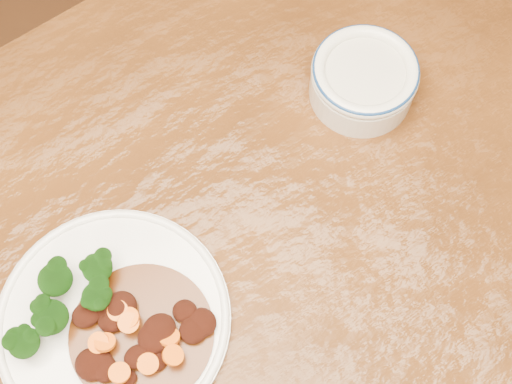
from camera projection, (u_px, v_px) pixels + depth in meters
dining_table at (183, 331)px, 0.89m from camera, size 1.58×1.04×0.75m
dinner_plate at (113, 320)px, 0.81m from camera, size 0.27×0.27×0.02m
broccoli_florets at (63, 301)px, 0.79m from camera, size 0.14×0.08×0.04m
mince_stew at (137, 334)px, 0.79m from camera, size 0.16×0.16×0.03m
dip_bowl at (363, 79)px, 0.91m from camera, size 0.14×0.14×0.06m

